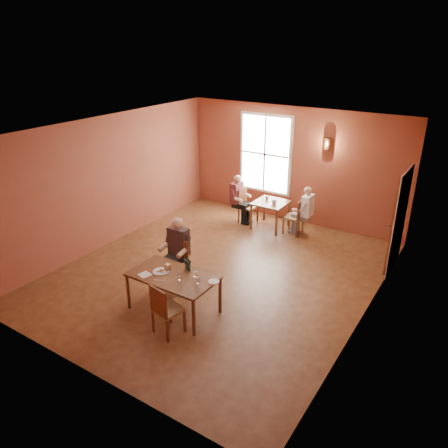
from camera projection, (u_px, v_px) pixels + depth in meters
The scene contains 29 objects.
ground at pixel (219, 273), 9.18m from camera, with size 6.00×7.00×0.01m, color brown.
wall_back at pixel (293, 165), 11.29m from camera, with size 6.00×0.04×3.00m, color brown.
wall_front at pixel (76, 285), 5.89m from camera, with size 6.00×0.04×3.00m, color brown.
wall_left at pixel (110, 181), 10.08m from camera, with size 0.04×7.00×3.00m, color brown.
wall_right at pixel (372, 243), 7.10m from camera, with size 0.04×7.00×3.00m, color brown.
ceiling at pixel (218, 130), 7.99m from camera, with size 6.00×7.00×0.04m, color white.
window at pixel (265, 154), 11.56m from camera, with size 1.36×0.10×1.96m, color white.
door at pixel (397, 221), 9.08m from camera, with size 0.12×1.04×2.10m, color maroon.
wall_sconce at pixel (327, 144), 10.48m from camera, with size 0.16×0.16×0.28m, color brown.
main_table at pixel (174, 293), 7.81m from camera, with size 1.55×0.87×0.73m, color brown, non-canonical shape.
chair_diner_main at pixel (174, 265), 8.51m from camera, with size 0.42×0.42×0.95m, color brown, non-canonical shape.
diner_main at pixel (173, 257), 8.41m from camera, with size 0.53×0.53×1.33m, color #31211C, non-canonical shape.
chair_empty at pixel (168, 309), 7.18m from camera, with size 0.41×0.41×0.92m, color #5E2A15, non-canonical shape.
plate_food at pixel (161, 271), 7.75m from camera, with size 0.29×0.29×0.04m, color white.
sandwich at pixel (168, 268), 7.79m from camera, with size 0.09×0.09×0.11m, color tan.
goblet_a at pixel (195, 276), 7.45m from camera, with size 0.08×0.08×0.19m, color white, non-canonical shape.
goblet_b at pixel (198, 283), 7.25m from camera, with size 0.08×0.08×0.19m, color white, non-canonical shape.
goblet_c at pixel (180, 279), 7.36m from camera, with size 0.07×0.07×0.18m, color white, non-canonical shape.
menu_stand at pixel (188, 265), 7.79m from camera, with size 0.13×0.06×0.21m, color #27442F.
knife at pixel (160, 280), 7.49m from camera, with size 0.20×0.02×0.00m, color silver.
napkin at pixel (145, 275), 7.67m from camera, with size 0.19×0.19×0.01m, color white.
side_plate at pixel (214, 282), 7.45m from camera, with size 0.19×0.19×0.02m, color white.
second_table at pixel (270, 215), 11.21m from camera, with size 0.80×0.80×0.71m, color brown, non-canonical shape.
chair_diner_white at pixel (294, 216), 10.85m from camera, with size 0.40×0.40×0.91m, color brown, non-canonical shape.
diner_white at pixel (295, 211), 10.77m from camera, with size 0.49×0.49×1.21m, color silver, non-canonical shape.
chair_diner_maroon at pixel (248, 206), 11.49m from camera, with size 0.41×0.41×0.92m, color brown, non-canonical shape.
diner_maroon at pixel (248, 200), 11.44m from camera, with size 0.50×0.50×1.24m, color maroon, non-canonical shape.
cup_a at pixel (274, 202), 10.92m from camera, with size 0.13×0.13×0.10m, color white.
cup_b at pixel (267, 198), 11.22m from camera, with size 0.09×0.09×0.09m, color silver.
Camera 1 is at (4.43, -6.68, 4.60)m, focal length 35.00 mm.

